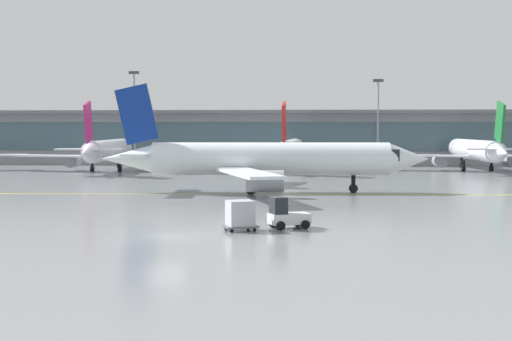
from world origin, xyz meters
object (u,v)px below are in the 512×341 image
Objects in this scene: taxiing_regional_jet at (266,160)px; cargo_dolly_lead at (240,214)px; apron_light_mast_1 at (134,114)px; apron_light_mast_2 at (378,118)px; gate_airplane_1 at (108,151)px; gate_airplane_3 at (475,150)px; baggage_tug at (286,215)px; gate_airplane_2 at (291,150)px.

taxiing_regional_jet is 13.09× the size of cargo_dolly_lead.
apron_light_mast_1 reaches higher than apron_light_mast_2.
gate_airplane_1 is 2.08× the size of apron_light_mast_2.
apron_light_mast_2 is at bearing 44.33° from gate_airplane_3.
apron_light_mast_1 is at bearing 113.96° from taxiing_regional_jet.
apron_light_mast_1 reaches higher than baggage_tug.
gate_airplane_3 reaches higher than baggage_tug.
gate_airplane_2 is 20.78m from apron_light_mast_2.
gate_airplane_1 is 1.00× the size of gate_airplane_2.
taxiing_regional_jet is at bearing 140.94° from gate_airplane_3.
gate_airplane_3 is (28.15, 1.32, 0.00)m from gate_airplane_2.
taxiing_regional_jet is 2.05× the size of apron_light_mast_1.
apron_light_mast_2 is at bearing -43.36° from gate_airplane_2.
gate_airplane_1 is 10.50× the size of baggage_tug.
gate_airplane_1 is 43.85m from taxiing_regional_jet.
taxiing_regional_jet is (-29.49, -40.16, 0.25)m from gate_airplane_3.
apron_light_mast_1 is (0.04, 16.74, 5.79)m from gate_airplane_1.
apron_light_mast_1 reaches higher than taxiing_regional_jet.
gate_airplane_3 is 1.89× the size of apron_light_mast_1.
gate_airplane_1 is at bearing 90.53° from cargo_dolly_lead.
gate_airplane_3 reaches higher than cargo_dolly_lead.
cargo_dolly_lead is at bearing -92.80° from taxiing_regional_jet.
apron_light_mast_1 is at bearing -178.63° from apron_light_mast_2.
cargo_dolly_lead is 82.23m from apron_light_mast_2.
apron_light_mast_1 is (-27.56, 13.02, 5.80)m from gate_airplane_2.
gate_airplane_1 is at bearing 92.41° from gate_airplane_3.
taxiing_regional_jet is (26.25, -35.12, 0.25)m from gate_airplane_1.
taxiing_regional_jet reaches higher than gate_airplane_2.
apron_light_mast_1 is 42.07m from apron_light_mast_2.
gate_airplane_3 is 12.09× the size of cargo_dolly_lead.
apron_light_mast_2 is (12.91, 79.21, 7.20)m from baggage_tug.
gate_airplane_2 is 10.48× the size of baggage_tug.
apron_light_mast_2 is at bearing -70.79° from gate_airplane_1.
gate_airplane_1 is 67.97m from cargo_dolly_lead.
taxiing_regional_jet reaches higher than cargo_dolly_lead.
apron_light_mast_1 is at bearing -3.78° from gate_airplane_1.
gate_airplane_2 is at bearing -25.29° from apron_light_mast_1.
apron_light_mast_2 reaches higher than baggage_tug.
taxiing_regional_jet is at bearing -146.87° from gate_airplane_1.
gate_airplane_2 reaches higher than cargo_dolly_lead.
cargo_dolly_lead is at bearing 153.71° from gate_airplane_3.
baggage_tug is 3.14m from cargo_dolly_lead.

